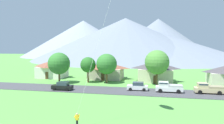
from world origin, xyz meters
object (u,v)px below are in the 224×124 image
Objects in this scene: house_rightmost at (52,69)px; pickup_truck_sand_west_side at (208,88)px; tree_right_of_center at (107,64)px; parked_car_black_mid_west at (63,86)px; tree_left_of_center at (88,65)px; tree_near_left at (157,62)px; house_leftmost at (106,70)px; parked_car_white_mid_east at (138,86)px; pickup_truck_white_east_side at (168,87)px; tree_center at (59,63)px; house_left_center at (155,71)px.

pickup_truck_sand_west_side is (39.17, -12.98, -1.48)m from house_rightmost.
parked_car_black_mid_west is at bearing -124.45° from tree_right_of_center.
tree_near_left is at bearing 0.46° from tree_left_of_center.
parked_car_white_mid_east is at bearing -54.28° from house_leftmost.
tree_left_of_center is at bearing -24.31° from house_rightmost.
pickup_truck_white_east_side is at bearing -22.60° from house_rightmost.
tree_right_of_center reaches higher than house_rightmost.
house_leftmost is 1.28× the size of tree_center.
tree_center reaches higher than tree_right_of_center.
parked_car_white_mid_east is (19.57, -4.66, -3.99)m from tree_center.
tree_left_of_center reaches higher than parked_car_black_mid_west.
house_leftmost is 1.06× the size of house_left_center.
tree_left_of_center is (12.82, -5.79, 1.88)m from house_rightmost.
house_left_center is 12.79m from pickup_truck_white_east_side.
tree_left_of_center reaches higher than house_left_center.
pickup_truck_sand_west_side is (28.56, 2.82, 0.19)m from parked_car_black_mid_west.
pickup_truck_sand_west_side is (23.40, -14.05, -1.32)m from house_leftmost.
tree_left_of_center is at bearing -179.54° from tree_near_left.
pickup_truck_sand_west_side is at bearing -0.55° from parked_car_white_mid_east.
parked_car_black_mid_west is at bearing -107.01° from house_leftmost.
house_left_center is 1.74× the size of pickup_truck_white_east_side.
house_rightmost is 41.29m from pickup_truck_sand_west_side.
parked_car_white_mid_east is at bearing -117.79° from tree_near_left.
tree_center is at bearing 168.84° from pickup_truck_white_east_side.
tree_left_of_center reaches higher than pickup_truck_white_east_side.
house_left_center is 1.11× the size of tree_near_left.
pickup_truck_sand_west_side is at bearing -18.34° from house_rightmost.
house_left_center is 2.13× the size of parked_car_white_mid_east.
tree_center is at bearing 171.74° from pickup_truck_sand_west_side.
tree_center reaches higher than tree_left_of_center.
pickup_truck_sand_west_side reaches higher than parked_car_white_mid_east.
tree_near_left reaches higher than pickup_truck_white_east_side.
parked_car_white_mid_east is at bearing 179.45° from pickup_truck_sand_west_side.
tree_center reaches higher than pickup_truck_white_east_side.
pickup_truck_sand_west_side is 1.00× the size of pickup_truck_white_east_side.
house_rightmost is 30.24m from tree_near_left.
house_rightmost is 1.28× the size of tree_left_of_center.
house_leftmost is 1.33× the size of tree_right_of_center.
parked_car_black_mid_west is (10.61, -15.80, -1.68)m from house_rightmost.
house_rightmost reaches higher than pickup_truck_white_east_side.
tree_near_left is at bearing 142.64° from pickup_truck_sand_west_side.
tree_right_of_center reaches higher than tree_left_of_center.
tree_right_of_center reaches higher than parked_car_white_mid_east.
tree_left_of_center is at bearing 151.41° from parked_car_white_mid_east.
pickup_truck_sand_west_side is at bearing -30.98° from house_leftmost.
tree_center is (6.21, -8.20, 2.31)m from house_rightmost.
parked_car_black_mid_west is at bearing -59.95° from tree_center.
tree_center is at bearing -159.99° from tree_left_of_center.
tree_near_left reaches higher than tree_right_of_center.
pickup_truck_sand_west_side is (9.59, -7.32, -4.28)m from tree_near_left.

